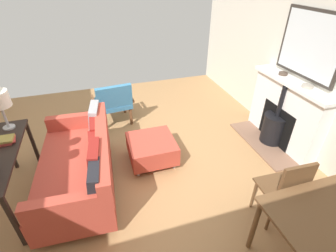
# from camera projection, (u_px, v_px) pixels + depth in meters

# --- Properties ---
(ground_plane) EXTENTS (5.09, 5.99, 0.01)m
(ground_plane) POSITION_uv_depth(u_px,v_px,m) (137.00, 166.00, 3.63)
(ground_plane) COLOR #A87A4C
(wall_left) EXTENTS (0.12, 5.99, 2.66)m
(wall_left) POSITION_uv_depth(u_px,v_px,m) (305.00, 60.00, 3.55)
(wall_left) COLOR beige
(wall_left) RESTS_ON ground
(fireplace) EXTENTS (0.64, 1.45, 1.07)m
(fireplace) POSITION_uv_depth(u_px,v_px,m) (282.00, 116.00, 3.89)
(fireplace) COLOR brown
(fireplace) RESTS_ON ground
(mirror_over_mantel) EXTENTS (0.04, 1.06, 0.89)m
(mirror_over_mantel) POSITION_uv_depth(u_px,v_px,m) (310.00, 45.00, 3.32)
(mirror_over_mantel) COLOR #2D2823
(mantel_bowl_near) EXTENTS (0.13, 0.13, 0.04)m
(mantel_bowl_near) POSITION_uv_depth(u_px,v_px,m) (283.00, 73.00, 3.76)
(mantel_bowl_near) COLOR #47382D
(mantel_bowl_near) RESTS_ON fireplace
(mantel_bowl_far) EXTENTS (0.15, 0.15, 0.04)m
(mantel_bowl_far) POSITION_uv_depth(u_px,v_px,m) (308.00, 86.00, 3.36)
(mantel_bowl_far) COLOR #9E9384
(mantel_bowl_far) RESTS_ON fireplace
(sofa) EXTENTS (0.96, 1.75, 0.84)m
(sofa) POSITION_uv_depth(u_px,v_px,m) (82.00, 165.00, 3.10)
(sofa) COLOR #B2B2B7
(sofa) RESTS_ON ground
(ottoman) EXTENTS (0.66, 0.66, 0.37)m
(ottoman) POSITION_uv_depth(u_px,v_px,m) (152.00, 148.00, 3.61)
(ottoman) COLOR #B2B2B7
(ottoman) RESTS_ON ground
(armchair_accent) EXTENTS (0.73, 0.64, 0.81)m
(armchair_accent) POSITION_uv_depth(u_px,v_px,m) (113.00, 101.00, 4.36)
(armchair_accent) COLOR brown
(armchair_accent) RESTS_ON ground
(console_table) EXTENTS (0.37, 1.40, 0.75)m
(console_table) POSITION_uv_depth(u_px,v_px,m) (2.00, 160.00, 2.75)
(console_table) COLOR black
(console_table) RESTS_ON ground
(book_stack) EXTENTS (0.29, 0.21, 0.06)m
(book_stack) POSITION_uv_depth(u_px,v_px,m) (2.00, 141.00, 2.82)
(book_stack) COLOR #B23833
(book_stack) RESTS_ON console_table
(dining_chair_near_fireplace) EXTENTS (0.42, 0.42, 0.90)m
(dining_chair_near_fireplace) POSITION_uv_depth(u_px,v_px,m) (286.00, 188.00, 2.56)
(dining_chair_near_fireplace) COLOR brown
(dining_chair_near_fireplace) RESTS_ON ground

